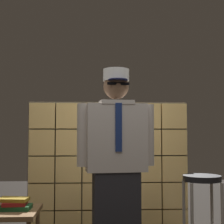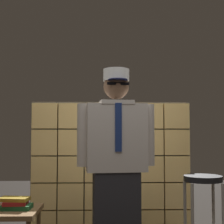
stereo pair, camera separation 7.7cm
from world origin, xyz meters
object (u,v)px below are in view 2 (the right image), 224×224
at_px(standing_person, 116,163).
at_px(book_stack, 16,203).
at_px(side_table, 8,217).
at_px(bar_stool, 203,198).

height_order(standing_person, book_stack, standing_person).
bearing_deg(side_table, bar_stool, 2.98).
distance_m(standing_person, side_table, 1.03).
relative_size(side_table, book_stack, 1.88).
relative_size(standing_person, side_table, 3.32).
relative_size(bar_stool, book_stack, 2.83).
relative_size(standing_person, bar_stool, 2.20).
bearing_deg(book_stack, standing_person, 2.73).
distance_m(bar_stool, side_table, 1.71).
relative_size(standing_person, book_stack, 6.23).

